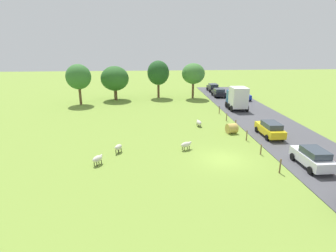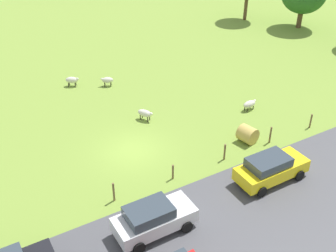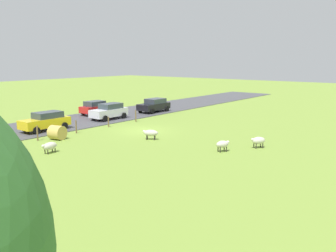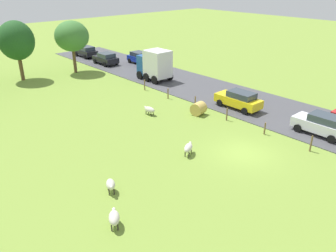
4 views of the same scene
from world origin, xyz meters
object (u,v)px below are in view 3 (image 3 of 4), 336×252
sheep_0 (258,141)px  car_5 (154,105)px  hay_bale_0 (57,133)px  car_4 (109,111)px  sheep_2 (50,146)px  car_0 (96,107)px  car_2 (46,121)px  sheep_3 (223,144)px  sheep_1 (151,133)px

sheep_0 → car_5: 19.87m
hay_bale_0 → car_4: 10.15m
sheep_2 → car_0: 17.37m
sheep_0 → car_2: car_2 is taller
sheep_2 → sheep_3: size_ratio=1.18×
sheep_3 → car_5: (16.22, -11.57, 0.36)m
car_0 → car_5: bearing=-123.6°
sheep_1 → sheep_2: bearing=70.5°
car_2 → sheep_2: bearing=148.3°
sheep_2 → hay_bale_0: size_ratio=1.12×
sheep_0 → car_5: size_ratio=0.28×
sheep_2 → car_5: 20.57m
sheep_2 → car_0: bearing=-51.2°
sheep_0 → sheep_3: size_ratio=1.07×
sheep_0 → sheep_2: 14.87m
car_2 → sheep_1: bearing=-162.2°
sheep_1 → car_5: size_ratio=0.30×
hay_bale_0 → car_2: 4.15m
car_0 → car_2: bearing=112.3°
car_0 → sheep_2: bearing=128.8°
sheep_2 → car_4: (7.27, -12.24, 0.43)m
car_4 → sheep_1: bearing=154.8°
sheep_3 → car_0: bearing=-16.1°
car_2 → car_0: bearing=-67.7°
sheep_2 → car_5: (7.03, -19.32, 0.41)m
hay_bale_0 → car_4: size_ratio=0.28×
sheep_0 → car_0: size_ratio=0.30×
car_2 → car_4: (0.13, -7.83, 0.01)m
car_2 → car_5: car_2 is taller
car_0 → sheep_3: bearing=163.9°
hay_bale_0 → car_4: bearing=-66.9°
sheep_1 → sheep_3: bearing=-178.3°
sheep_2 → car_0: car_0 is taller
car_0 → car_4: (-3.61, 1.30, 0.04)m
sheep_2 → hay_bale_0: hay_bale_0 is taller
sheep_3 → car_4: size_ratio=0.26×
car_4 → car_5: 7.09m
sheep_1 → car_0: car_0 is taller
sheep_3 → car_4: 17.07m
car_4 → car_5: bearing=-92.0°
sheep_3 → hay_bale_0: (12.48, 4.84, 0.03)m
car_2 → hay_bale_0: bearing=158.7°
sheep_2 → car_4: car_4 is taller
car_4 → car_5: car_4 is taller
car_5 → hay_bale_0: bearing=102.8°
car_0 → car_5: (-3.85, -5.79, 0.01)m
sheep_0 → sheep_2: (10.69, 10.34, -0.06)m
sheep_1 → hay_bale_0: hay_bale_0 is taller
sheep_1 → car_0: size_ratio=0.32×
sheep_0 → hay_bale_0: bearing=28.0°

